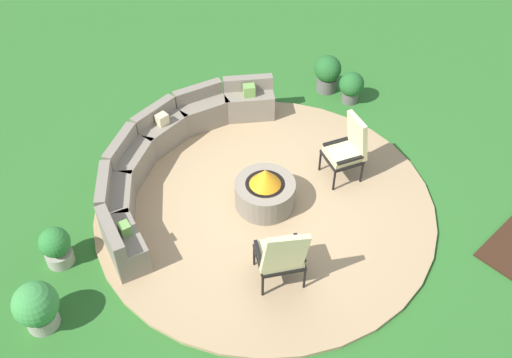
# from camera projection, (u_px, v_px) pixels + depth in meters

# --- Properties ---
(ground_plane) EXTENTS (24.00, 24.00, 0.00)m
(ground_plane) POSITION_uv_depth(u_px,v_px,m) (265.00, 206.00, 9.06)
(ground_plane) COLOR #2D6B28
(patio_circle) EXTENTS (5.23, 5.23, 0.06)m
(patio_circle) POSITION_uv_depth(u_px,v_px,m) (265.00, 205.00, 9.04)
(patio_circle) COLOR tan
(patio_circle) RESTS_ON ground_plane
(fire_pit) EXTENTS (0.92, 0.92, 0.71)m
(fire_pit) POSITION_uv_depth(u_px,v_px,m) (265.00, 191.00, 8.83)
(fire_pit) COLOR gray
(fire_pit) RESTS_ON patio_circle
(curved_stone_bench) EXTENTS (4.27, 2.35, 0.73)m
(curved_stone_bench) POSITION_uv_depth(u_px,v_px,m) (167.00, 153.00, 9.40)
(curved_stone_bench) COLOR gray
(curved_stone_bench) RESTS_ON patio_circle
(lounge_chair_front_left) EXTENTS (0.81, 0.82, 1.14)m
(lounge_chair_front_left) POSITION_uv_depth(u_px,v_px,m) (281.00, 255.00, 7.59)
(lounge_chair_front_left) COLOR black
(lounge_chair_front_left) RESTS_ON patio_circle
(lounge_chair_front_right) EXTENTS (0.71, 0.69, 1.13)m
(lounge_chair_front_right) POSITION_uv_depth(u_px,v_px,m) (348.00, 148.00, 9.08)
(lounge_chair_front_right) COLOR black
(lounge_chair_front_right) RESTS_ON patio_circle
(potted_plant_0) EXTENTS (0.51, 0.51, 0.73)m
(potted_plant_0) POSITION_uv_depth(u_px,v_px,m) (328.00, 72.00, 10.96)
(potted_plant_0) COLOR #605B56
(potted_plant_0) RESTS_ON ground_plane
(potted_plant_1) EXTENTS (0.46, 0.46, 0.61)m
(potted_plant_1) POSITION_uv_depth(u_px,v_px,m) (351.00, 86.00, 10.76)
(potted_plant_1) COLOR #605B56
(potted_plant_1) RESTS_ON ground_plane
(potted_plant_2) EXTENTS (0.58, 0.58, 0.74)m
(potted_plant_2) POSITION_uv_depth(u_px,v_px,m) (37.00, 306.00, 7.30)
(potted_plant_2) COLOR #A89E8E
(potted_plant_2) RESTS_ON ground_plane
(potted_plant_3) EXTENTS (0.43, 0.43, 0.64)m
(potted_plant_3) POSITION_uv_depth(u_px,v_px,m) (56.00, 246.00, 8.07)
(potted_plant_3) COLOR #A89E8E
(potted_plant_3) RESTS_ON ground_plane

